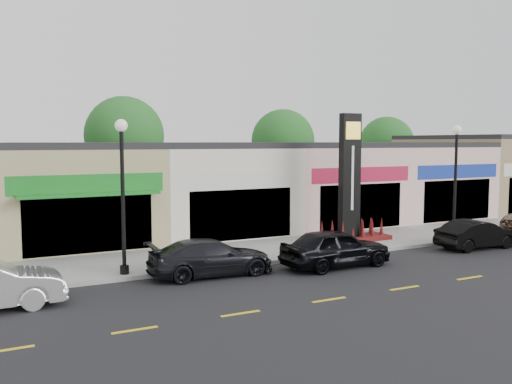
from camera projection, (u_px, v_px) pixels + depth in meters
ground at (350, 269)px, 20.61m from camera, size 120.00×120.00×0.00m
sidewalk at (292, 247)px, 24.48m from camera, size 52.00×4.30×0.15m
curb at (320, 257)px, 22.47m from camera, size 52.00×0.20×0.15m
shop_beige at (72, 191)px, 26.82m from camera, size 7.00×10.85×4.80m
shop_cream at (204, 186)px, 29.94m from camera, size 7.00×10.01×4.80m
shop_pink_w at (311, 182)px, 33.05m from camera, size 7.00×10.01×4.80m
shop_pink_e at (400, 178)px, 36.17m from camera, size 7.00×10.01×4.80m
shop_tan at (475, 172)px, 39.26m from camera, size 7.00×10.01×5.30m
tree_rear_west at (124, 136)px, 35.72m from camera, size 5.20×5.20×7.83m
tree_rear_mid at (283, 141)px, 41.09m from camera, size 4.80×4.80×7.29m
tree_rear_east at (386, 144)px, 45.56m from camera, size 4.60×4.60×6.94m
lamp_west_near at (122, 181)px, 18.96m from camera, size 0.44×0.44×5.47m
lamp_east_near at (456, 170)px, 26.07m from camera, size 0.44×0.44×5.47m
pylon_sign at (349, 196)px, 25.47m from camera, size 4.20×1.30×6.00m
car_dark_sedan at (211, 257)px, 19.59m from camera, size 2.04×4.66×1.33m
car_black_sedan at (336, 248)px, 20.91m from camera, size 1.93×4.50×1.51m
car_black_conv at (477, 234)px, 24.55m from camera, size 1.50×4.01×1.31m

